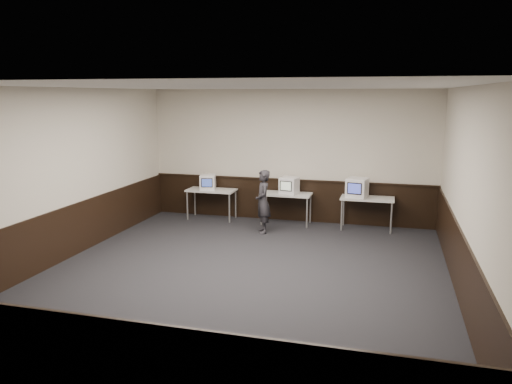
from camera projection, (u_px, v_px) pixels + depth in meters
The scene contains 18 objects.
floor at pixel (243, 275), 8.64m from camera, with size 8.00×8.00×0.00m, color black.
ceiling at pixel (242, 86), 8.02m from camera, with size 8.00×8.00×0.00m, color white.
back_wall at pixel (290, 156), 12.12m from camera, with size 7.00×7.00×0.00m, color beige.
front_wall at pixel (116, 259), 4.55m from camera, with size 7.00×7.00×0.00m, color beige.
left_wall at pixel (62, 175), 9.24m from camera, with size 8.00×8.00×0.00m, color beige.
right_wall at pixel (467, 195), 7.43m from camera, with size 8.00×8.00×0.00m, color beige.
wainscot_back at pixel (289, 200), 12.31m from camera, with size 6.98×0.04×1.00m, color black.
wainscot_front at pixel (123, 368), 4.78m from camera, with size 6.98×0.04×1.00m, color black.
wainscot_left at pixel (67, 233), 9.44m from camera, with size 0.04×7.98×1.00m, color black.
wainscot_right at pixel (460, 265), 7.65m from camera, with size 0.04×7.98×1.00m, color black.
wainscot_rail at pixel (289, 180), 12.19m from camera, with size 6.98×0.06×0.04m, color black.
desk_left at pixel (211, 192), 12.41m from camera, with size 1.20×0.60×0.75m.
desk_center at pixel (286, 196), 11.92m from camera, with size 1.20×0.60×0.75m.
desk_right at pixel (367, 201), 11.43m from camera, with size 1.20×0.60×0.75m.
emac_left at pixel (208, 182), 12.34m from camera, with size 0.45×0.47×0.37m.
emac_center at pixel (289, 185), 11.84m from camera, with size 0.46×0.48×0.39m.
emac_right at pixel (357, 188), 11.40m from camera, with size 0.53×0.54×0.45m.
person at pixel (263, 202), 11.15m from camera, with size 0.52×0.34×1.43m, color #26252A.
Camera 1 is at (2.38, -7.85, 3.07)m, focal length 35.00 mm.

